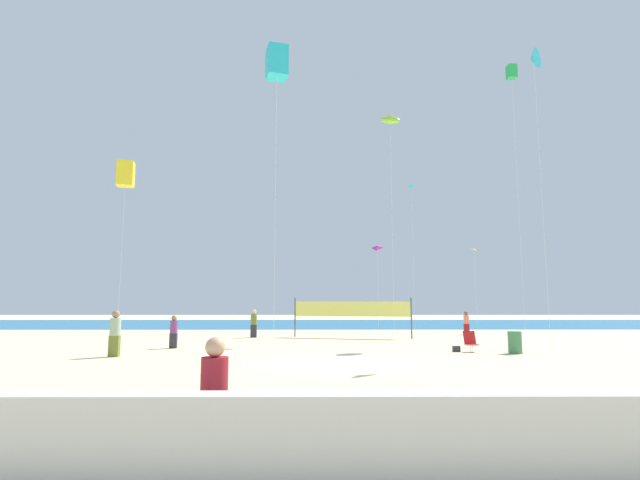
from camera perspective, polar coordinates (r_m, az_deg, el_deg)
ground_plane at (r=18.06m, az=2.46°, el=-14.22°), size 120.00×120.00×0.00m
ocean_band at (r=48.05m, az=0.67°, el=-9.84°), size 120.00×20.00×0.01m
boardwalk_ledge at (r=6.64m, az=7.71°, el=-21.87°), size 28.00×0.44×1.03m
mother_figure at (r=7.32m, az=-12.40°, el=-17.27°), size 0.39×0.39×1.69m
toddler_figure at (r=7.23m, az=-9.24°, el=-21.16°), size 0.19×0.19×0.84m
beachgoer_olive_shirt at (r=30.29m, az=-7.82°, el=-9.62°), size 0.39×0.39×1.68m
beachgoer_coral_shirt at (r=34.03m, az=16.88°, el=-9.24°), size 0.35×0.35×1.54m
beachgoer_sage_shirt at (r=21.36m, az=-23.02°, el=-9.94°), size 0.42×0.42×1.83m
beachgoer_plum_shirt at (r=24.23m, az=-16.87°, el=-10.19°), size 0.35×0.35×1.53m
folding_beach_chair at (r=22.64m, az=17.33°, el=-11.30°), size 0.52×0.65×0.89m
trash_barrel at (r=22.53m, az=22.00°, el=-11.13°), size 0.57×0.57×0.93m
volleyball_net at (r=29.79m, az=3.75°, el=-8.31°), size 7.05×1.70×2.40m
beach_handbag at (r=22.45m, az=15.79°, el=-12.26°), size 0.32×0.16×0.26m
kite_orange_diamond at (r=38.38m, az=17.76°, el=-1.35°), size 0.48×0.48×6.20m
kite_magenta_diamond at (r=35.67m, az=6.76°, el=-0.86°), size 0.86×0.85×6.41m
kite_cyan_box at (r=23.39m, az=-5.10°, el=20.11°), size 1.11×1.11×13.66m
kite_lime_inflatable at (r=32.63m, az=8.29°, el=13.73°), size 1.41×0.70×14.23m
kite_cyan_diamond at (r=37.98m, az=10.76°, el=5.33°), size 0.47×0.47×11.17m
kite_cyan_delta at (r=27.01m, az=23.91°, el=18.87°), size 0.93×0.93×14.35m
kite_green_box at (r=35.05m, az=21.67°, el=17.83°), size 0.57×0.57×17.26m
kite_yellow_box at (r=29.61m, az=-21.95°, el=7.23°), size 1.06×1.06×10.03m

